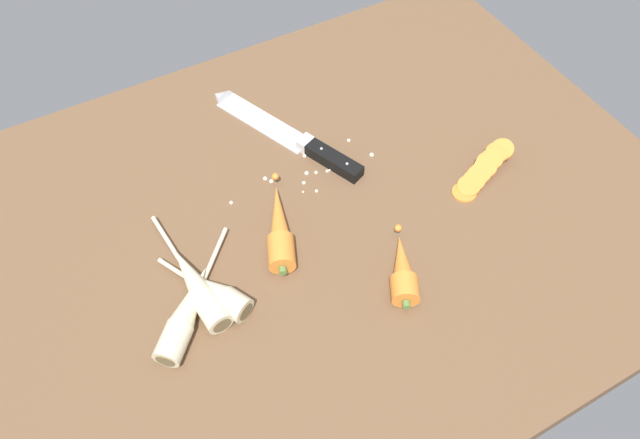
{
  "coord_description": "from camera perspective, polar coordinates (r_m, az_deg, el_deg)",
  "views": [
    {
      "loc": [
        -28.22,
        -53.29,
        80.59
      ],
      "look_at": [
        0.0,
        -2.0,
        1.5
      ],
      "focal_mm": 34.47,
      "sensor_mm": 36.0,
      "label": 1
    }
  ],
  "objects": [
    {
      "name": "parsnip_mid_left",
      "position": [
        0.93,
        -11.33,
        -6.09
      ],
      "size": [
        5.18,
        23.84,
        4.0
      ],
      "color": "beige",
      "rests_on": "ground_plane"
    },
    {
      "name": "mince_crumbs",
      "position": [
        1.07,
        -1.11,
        4.63
      ],
      "size": [
        26.94,
        8.71,
        0.81
      ],
      "color": "silver",
      "rests_on": "ground_plane"
    },
    {
      "name": "whole_carrot_second",
      "position": [
        0.93,
        7.68,
        -4.71
      ],
      "size": [
        8.97,
        13.35,
        4.2
      ],
      "color": "orange",
      "rests_on": "ground_plane"
    },
    {
      "name": "parsnip_front",
      "position": [
        0.91,
        -12.29,
        -8.41
      ],
      "size": [
        18.0,
        18.91,
        4.0
      ],
      "color": "beige",
      "rests_on": "ground_plane"
    },
    {
      "name": "chefs_knife",
      "position": [
        1.13,
        -3.67,
        8.24
      ],
      "size": [
        16.35,
        33.37,
        4.18
      ],
      "color": "silver",
      "rests_on": "ground_plane"
    },
    {
      "name": "parsnip_mid_right",
      "position": [
        0.92,
        -9.65,
        -6.73
      ],
      "size": [
        9.87,
        16.32,
        4.0
      ],
      "color": "beige",
      "rests_on": "ground_plane"
    },
    {
      "name": "carrot_slice_stack",
      "position": [
        1.09,
        14.88,
        4.46
      ],
      "size": [
        14.17,
        7.29,
        4.35
      ],
      "color": "orange",
      "rests_on": "ground_plane"
    },
    {
      "name": "ground_plane",
      "position": [
        1.02,
        -0.54,
        -0.38
      ],
      "size": [
        120.0,
        90.0,
        4.0
      ],
      "primitive_type": "cube",
      "color": "brown"
    },
    {
      "name": "whole_carrot",
      "position": [
        0.97,
        -3.78,
        -0.86
      ],
      "size": [
        9.87,
        18.46,
        4.2
      ],
      "color": "orange",
      "rests_on": "ground_plane"
    }
  ]
}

